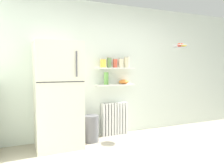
{
  "coord_description": "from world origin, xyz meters",
  "views": [
    {
      "loc": [
        -1.87,
        -2.05,
        1.34
      ],
      "look_at": [
        -0.29,
        1.6,
        1.05
      ],
      "focal_mm": 35.27,
      "sensor_mm": 36.0,
      "label": 1
    }
  ],
  "objects_px": {
    "storage_jar_3": "(121,63)",
    "storage_jar_4": "(127,62)",
    "storage_jar_1": "(109,62)",
    "trash_bin": "(91,129)",
    "vase": "(106,78)",
    "hanging_fruit_basket": "(180,46)",
    "refrigerator": "(58,95)",
    "storage_jar_0": "(103,63)",
    "storage_jar_2": "(115,63)",
    "shelf_bowl": "(124,82)",
    "radiator": "(115,119)"
  },
  "relations": [
    {
      "from": "storage_jar_3",
      "to": "trash_bin",
      "type": "relative_size",
      "value": 0.39
    },
    {
      "from": "trash_bin",
      "to": "hanging_fruit_basket",
      "type": "relative_size",
      "value": 1.53
    },
    {
      "from": "vase",
      "to": "hanging_fruit_basket",
      "type": "distance_m",
      "value": 1.63
    },
    {
      "from": "radiator",
      "to": "storage_jar_4",
      "type": "distance_m",
      "value": 1.16
    },
    {
      "from": "trash_bin",
      "to": "hanging_fruit_basket",
      "type": "distance_m",
      "value": 2.38
    },
    {
      "from": "storage_jar_2",
      "to": "hanging_fruit_basket",
      "type": "relative_size",
      "value": 0.58
    },
    {
      "from": "storage_jar_0",
      "to": "storage_jar_4",
      "type": "height_order",
      "value": "storage_jar_4"
    },
    {
      "from": "storage_jar_3",
      "to": "shelf_bowl",
      "type": "relative_size",
      "value": 0.94
    },
    {
      "from": "storage_jar_3",
      "to": "vase",
      "type": "distance_m",
      "value": 0.44
    },
    {
      "from": "radiator",
      "to": "storage_jar_2",
      "type": "xyz_separation_m",
      "value": [
        -0.0,
        -0.03,
        1.12
      ]
    },
    {
      "from": "storage_jar_2",
      "to": "trash_bin",
      "type": "bearing_deg",
      "value": -161.24
    },
    {
      "from": "vase",
      "to": "refrigerator",
      "type": "bearing_deg",
      "value": -167.56
    },
    {
      "from": "storage_jar_2",
      "to": "shelf_bowl",
      "type": "relative_size",
      "value": 0.92
    },
    {
      "from": "storage_jar_2",
      "to": "storage_jar_3",
      "type": "distance_m",
      "value": 0.13
    },
    {
      "from": "refrigerator",
      "to": "vase",
      "type": "bearing_deg",
      "value": 12.44
    },
    {
      "from": "vase",
      "to": "trash_bin",
      "type": "height_order",
      "value": "vase"
    },
    {
      "from": "refrigerator",
      "to": "storage_jar_0",
      "type": "distance_m",
      "value": 1.08
    },
    {
      "from": "storage_jar_1",
      "to": "storage_jar_4",
      "type": "bearing_deg",
      "value": 0.0
    },
    {
      "from": "storage_jar_2",
      "to": "storage_jar_1",
      "type": "bearing_deg",
      "value": 180.0
    },
    {
      "from": "storage_jar_0",
      "to": "vase",
      "type": "distance_m",
      "value": 0.3
    },
    {
      "from": "storage_jar_3",
      "to": "shelf_bowl",
      "type": "height_order",
      "value": "storage_jar_3"
    },
    {
      "from": "storage_jar_2",
      "to": "hanging_fruit_basket",
      "type": "bearing_deg",
      "value": -18.69
    },
    {
      "from": "trash_bin",
      "to": "storage_jar_1",
      "type": "bearing_deg",
      "value": 23.66
    },
    {
      "from": "hanging_fruit_basket",
      "to": "storage_jar_1",
      "type": "bearing_deg",
      "value": 162.93
    },
    {
      "from": "storage_jar_1",
      "to": "storage_jar_2",
      "type": "height_order",
      "value": "storage_jar_1"
    },
    {
      "from": "radiator",
      "to": "trash_bin",
      "type": "bearing_deg",
      "value": -158.53
    },
    {
      "from": "storage_jar_2",
      "to": "vase",
      "type": "xyz_separation_m",
      "value": [
        -0.19,
        0.0,
        -0.3
      ]
    },
    {
      "from": "storage_jar_4",
      "to": "hanging_fruit_basket",
      "type": "height_order",
      "value": "hanging_fruit_basket"
    },
    {
      "from": "trash_bin",
      "to": "shelf_bowl",
      "type": "bearing_deg",
      "value": 14.22
    },
    {
      "from": "storage_jar_0",
      "to": "shelf_bowl",
      "type": "relative_size",
      "value": 0.89
    },
    {
      "from": "radiator",
      "to": "storage_jar_1",
      "type": "bearing_deg",
      "value": -166.59
    },
    {
      "from": "storage_jar_1",
      "to": "storage_jar_2",
      "type": "distance_m",
      "value": 0.13
    },
    {
      "from": "trash_bin",
      "to": "hanging_fruit_basket",
      "type": "xyz_separation_m",
      "value": [
        1.8,
        -0.23,
        1.54
      ]
    },
    {
      "from": "shelf_bowl",
      "to": "hanging_fruit_basket",
      "type": "xyz_separation_m",
      "value": [
        1.05,
        -0.42,
        0.72
      ]
    },
    {
      "from": "vase",
      "to": "hanging_fruit_basket",
      "type": "bearing_deg",
      "value": -16.34
    },
    {
      "from": "radiator",
      "to": "hanging_fruit_basket",
      "type": "height_order",
      "value": "hanging_fruit_basket"
    },
    {
      "from": "shelf_bowl",
      "to": "storage_jar_3",
      "type": "bearing_deg",
      "value": -180.0
    },
    {
      "from": "storage_jar_1",
      "to": "trash_bin",
      "type": "bearing_deg",
      "value": -156.34
    },
    {
      "from": "storage_jar_2",
      "to": "trash_bin",
      "type": "xyz_separation_m",
      "value": [
        -0.56,
        -0.19,
        -1.2
      ]
    },
    {
      "from": "hanging_fruit_basket",
      "to": "shelf_bowl",
      "type": "bearing_deg",
      "value": 158.22
    },
    {
      "from": "storage_jar_1",
      "to": "shelf_bowl",
      "type": "xyz_separation_m",
      "value": [
        0.32,
        0.0,
        -0.38
      ]
    },
    {
      "from": "storage_jar_2",
      "to": "storage_jar_0",
      "type": "bearing_deg",
      "value": 180.0
    },
    {
      "from": "refrigerator",
      "to": "storage_jar_4",
      "type": "relative_size",
      "value": 7.94
    },
    {
      "from": "storage_jar_3",
      "to": "storage_jar_4",
      "type": "height_order",
      "value": "storage_jar_4"
    },
    {
      "from": "radiator",
      "to": "storage_jar_3",
      "type": "xyz_separation_m",
      "value": [
        0.13,
        -0.03,
        1.12
      ]
    },
    {
      "from": "storage_jar_0",
      "to": "storage_jar_4",
      "type": "xyz_separation_m",
      "value": [
        0.5,
        0.0,
        0.02
      ]
    },
    {
      "from": "hanging_fruit_basket",
      "to": "trash_bin",
      "type": "bearing_deg",
      "value": 172.74
    },
    {
      "from": "radiator",
      "to": "storage_jar_3",
      "type": "distance_m",
      "value": 1.12
    },
    {
      "from": "storage_jar_3",
      "to": "storage_jar_4",
      "type": "xyz_separation_m",
      "value": [
        0.13,
        0.0,
        0.02
      ]
    },
    {
      "from": "storage_jar_3",
      "to": "radiator",
      "type": "bearing_deg",
      "value": 166.59
    }
  ]
}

